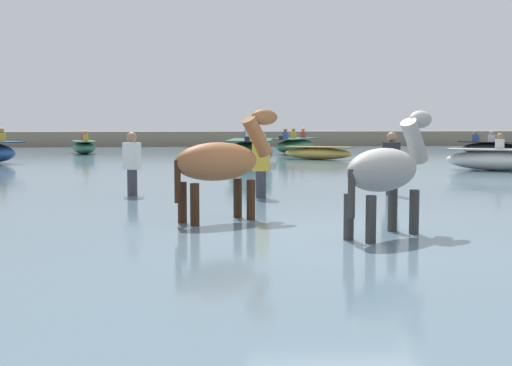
# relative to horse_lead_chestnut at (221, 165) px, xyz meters

# --- Properties ---
(ground_plane) EXTENTS (120.00, 120.00, 0.00)m
(ground_plane) POSITION_rel_horse_lead_chestnut_xyz_m (1.59, -1.42, -1.20)
(ground_plane) COLOR #666051
(water_surface) EXTENTS (90.00, 90.00, 0.36)m
(water_surface) POSITION_rel_horse_lead_chestnut_xyz_m (1.59, 8.58, -1.02)
(water_surface) COLOR slate
(water_surface) RESTS_ON ground
(horse_lead_chestnut) EXTENTS (1.75, 1.26, 2.03)m
(horse_lead_chestnut) POSITION_rel_horse_lead_chestnut_xyz_m (0.00, 0.00, 0.00)
(horse_lead_chestnut) COLOR brown
(horse_lead_chestnut) RESTS_ON ground
(horse_trailing_grey) EXTENTS (1.60, 1.42, 1.98)m
(horse_trailing_grey) POSITION_rel_horse_lead_chestnut_xyz_m (2.05, -1.58, -0.03)
(horse_trailing_grey) COLOR gray
(horse_trailing_grey) RESTS_ON ground
(boat_distant_east) EXTENTS (2.81, 2.15, 0.51)m
(boat_distant_east) POSITION_rel_horse_lead_chestnut_xyz_m (4.51, 16.49, -0.59)
(boat_distant_east) COLOR gold
(boat_distant_east) RESTS_ON water_surface
(boat_distant_west) EXTENTS (3.29, 2.44, 1.13)m
(boat_distant_west) POSITION_rel_horse_lead_chestnut_xyz_m (8.85, 9.88, -0.51)
(boat_distant_west) COLOR silver
(boat_distant_west) RESTS_ON water_surface
(boat_mid_outer) EXTENTS (1.62, 2.89, 1.07)m
(boat_mid_outer) POSITION_rel_horse_lead_chestnut_xyz_m (-5.38, 22.32, -0.53)
(boat_mid_outer) COLOR #337556
(boat_mid_outer) RESTS_ON water_surface
(boat_far_inshore) EXTENTS (2.08, 4.24, 1.35)m
(boat_far_inshore) POSITION_rel_horse_lead_chestnut_xyz_m (1.59, 13.36, -0.40)
(boat_far_inshore) COLOR #337556
(boat_far_inshore) RESTS_ON water_surface
(boat_far_offshore) EXTENTS (2.52, 2.94, 1.09)m
(boat_far_offshore) POSITION_rel_horse_lead_chestnut_xyz_m (12.58, 18.74, -0.52)
(boat_far_offshore) COLOR black
(boat_far_offshore) RESTS_ON water_surface
(boat_near_starboard) EXTENTS (2.98, 4.12, 1.19)m
(boat_near_starboard) POSITION_rel_horse_lead_chestnut_xyz_m (4.42, 21.71, -0.48)
(boat_near_starboard) COLOR #337556
(boat_near_starboard) RESTS_ON water_surface
(person_wading_mid) EXTENTS (0.36, 0.28, 1.63)m
(person_wading_mid) POSITION_rel_horse_lead_chestnut_xyz_m (0.90, 3.06, -0.33)
(person_wading_mid) COLOR #383842
(person_wading_mid) RESTS_ON ground
(person_wading_close) EXTENTS (0.37, 0.30, 1.63)m
(person_wading_close) POSITION_rel_horse_lead_chestnut_xyz_m (-1.63, 3.76, -0.33)
(person_wading_close) COLOR #383842
(person_wading_close) RESTS_ON ground
(person_onlooker_left) EXTENTS (0.30, 0.37, 1.63)m
(person_onlooker_left) POSITION_rel_horse_lead_chestnut_xyz_m (3.57, 3.34, -0.33)
(person_onlooker_left) COLOR #383842
(person_onlooker_left) RESTS_ON ground
(far_shoreline) EXTENTS (80.00, 2.40, 1.25)m
(far_shoreline) POSITION_rel_horse_lead_chestnut_xyz_m (1.59, 32.28, -0.57)
(far_shoreline) COLOR gray
(far_shoreline) RESTS_ON ground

